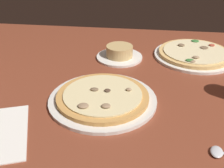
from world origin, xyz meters
TOP-DOWN VIEW (x-y plane):
  - dining_table at (0.00, 0.00)cm, footprint 150.00×110.00cm
  - pizza_main at (-4.10, -10.14)cm, footprint 30.99×30.99cm
  - pizza_side at (25.76, 25.10)cm, footprint 30.33×30.33cm
  - ramekin_on_saucer at (-2.48, 20.35)cm, footprint 17.26×17.26cm
  - paper_menu at (-26.12, -27.60)cm, footprint 18.72×24.70cm
  - spoon at (25.48, -28.28)cm, footprint 10.05×4.43cm

SIDE VIEW (x-z plane):
  - dining_table at x=0.00cm, z-range 0.00..4.00cm
  - paper_menu at x=-26.12cm, z-range 4.00..4.30cm
  - spoon at x=25.48cm, z-range 3.96..4.96cm
  - pizza_main at x=-4.10cm, z-range 3.49..6.84cm
  - pizza_side at x=25.76cm, z-range 3.52..6.90cm
  - ramekin_on_saucer at x=-2.48cm, z-range 3.49..8.42cm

